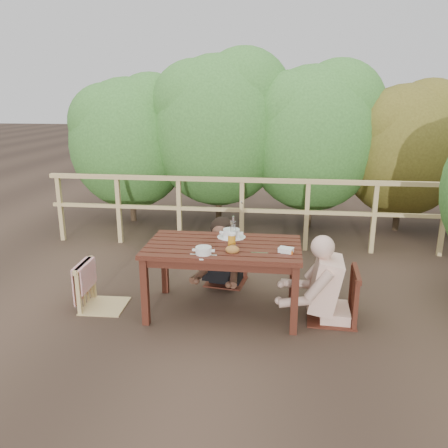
# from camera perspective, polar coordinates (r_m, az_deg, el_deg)

# --- Properties ---
(ground) EXTENTS (60.00, 60.00, 0.00)m
(ground) POSITION_cam_1_polar(r_m,az_deg,el_deg) (4.62, -0.08, -10.98)
(ground) COLOR #463326
(ground) RESTS_ON ground
(table) EXTENTS (1.49, 0.84, 0.69)m
(table) POSITION_cam_1_polar(r_m,az_deg,el_deg) (4.47, -0.08, -7.02)
(table) COLOR #3D1910
(table) RESTS_ON ground
(chair_left) EXTENTS (0.46, 0.46, 0.89)m
(chair_left) POSITION_cam_1_polar(r_m,az_deg,el_deg) (4.68, -15.26, -5.21)
(chair_left) COLOR tan
(chair_left) RESTS_ON ground
(chair_far) EXTENTS (0.49, 0.49, 0.88)m
(chair_far) POSITION_cam_1_polar(r_m,az_deg,el_deg) (5.12, 0.27, -2.87)
(chair_far) COLOR #3D1910
(chair_far) RESTS_ON ground
(chair_right) EXTENTS (0.50, 0.50, 0.96)m
(chair_right) POSITION_cam_1_polar(r_m,az_deg,el_deg) (4.40, 13.82, -5.98)
(chair_right) COLOR #3D1910
(chair_right) RESTS_ON ground
(woman) EXTENTS (0.59, 0.69, 1.25)m
(woman) POSITION_cam_1_polar(r_m,az_deg,el_deg) (5.08, 0.30, -0.80)
(woman) COLOR black
(woman) RESTS_ON ground
(diner_right) EXTENTS (0.71, 0.59, 1.38)m
(diner_right) POSITION_cam_1_polar(r_m,az_deg,el_deg) (4.33, 14.39, -3.43)
(diner_right) COLOR beige
(diner_right) RESTS_ON ground
(railing) EXTENTS (5.60, 0.10, 1.01)m
(railing) POSITION_cam_1_polar(r_m,az_deg,el_deg) (6.31, 2.28, 1.38)
(railing) COLOR tan
(railing) RESTS_ON ground
(hedge_row) EXTENTS (6.60, 1.60, 3.80)m
(hedge_row) POSITION_cam_1_polar(r_m,az_deg,el_deg) (7.29, 6.53, 14.35)
(hedge_row) COLOR #386B2B
(hedge_row) RESTS_ON ground
(soup_near) EXTENTS (0.25, 0.25, 0.08)m
(soup_near) POSITION_cam_1_polar(r_m,az_deg,el_deg) (4.09, -2.62, -3.48)
(soup_near) COLOR white
(soup_near) RESTS_ON table
(soup_far) EXTENTS (0.29, 0.29, 0.10)m
(soup_far) POSITION_cam_1_polar(r_m,az_deg,el_deg) (4.57, 0.95, -1.24)
(soup_far) COLOR silver
(soup_far) RESTS_ON table
(bread_roll) EXTENTS (0.13, 0.10, 0.08)m
(bread_roll) POSITION_cam_1_polar(r_m,az_deg,el_deg) (4.13, 1.08, -3.29)
(bread_roll) COLOR #A65F2D
(bread_roll) RESTS_ON table
(beer_glass) EXTENTS (0.08, 0.08, 0.15)m
(beer_glass) POSITION_cam_1_polar(r_m,az_deg,el_deg) (4.28, 0.99, -2.10)
(beer_glass) COLOR orange
(beer_glass) RESTS_ON table
(bottle) EXTENTS (0.06, 0.06, 0.26)m
(bottle) POSITION_cam_1_polar(r_m,az_deg,el_deg) (4.46, 1.18, -0.61)
(bottle) COLOR white
(bottle) RESTS_ON table
(tumbler) EXTENTS (0.06, 0.06, 0.07)m
(tumbler) POSITION_cam_1_polar(r_m,az_deg,el_deg) (4.16, 1.21, -3.19)
(tumbler) COLOR silver
(tumbler) RESTS_ON table
(butter_tub) EXTENTS (0.16, 0.13, 0.06)m
(butter_tub) POSITION_cam_1_polar(r_m,az_deg,el_deg) (4.17, 7.87, -3.38)
(butter_tub) COLOR white
(butter_tub) RESTS_ON table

